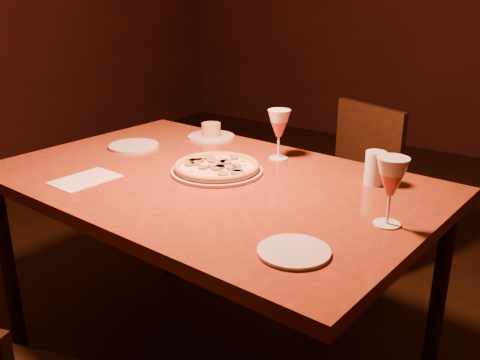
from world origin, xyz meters
The scene contains 10 objects.
dining_table centered at (-0.06, -0.06, 0.74)m, with size 1.58×1.07×0.81m.
chair_far centered at (0.03, 0.91, 0.51)m, with size 0.56×0.56×0.90m.
pizza_plate centered at (-0.07, 0.00, 0.83)m, with size 0.33×0.33×0.04m.
ramekin_saucer centered at (-0.37, 0.36, 0.83)m, with size 0.20×0.20×0.06m.
wine_glass_far centered at (0.02, 0.27, 0.91)m, with size 0.09×0.09×0.19m, color #BA524D, non-canonical shape.
wine_glass_right centered at (0.58, -0.07, 0.91)m, with size 0.09×0.09×0.20m, color #BA524D, non-canonical shape.
water_tumbler centered at (0.43, 0.21, 0.87)m, with size 0.07×0.07×0.11m, color silver.
side_plate_left centered at (-0.55, 0.06, 0.82)m, with size 0.20×0.20×0.01m, color silver.
side_plate_near centered at (0.46, -0.37, 0.82)m, with size 0.18×0.18×0.01m, color silver.
menu_card centered at (-0.40, -0.32, 0.81)m, with size 0.15×0.22×0.00m, color silver.
Camera 1 is at (1.03, -1.41, 1.44)m, focal length 40.00 mm.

